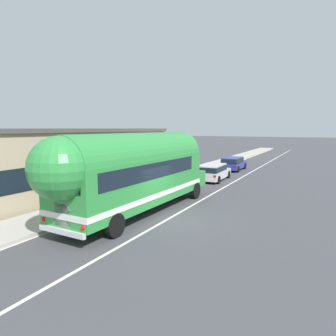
# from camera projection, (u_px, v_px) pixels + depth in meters

# --- Properties ---
(ground_plane) EXTENTS (300.00, 300.00, 0.00)m
(ground_plane) POSITION_uv_depth(u_px,v_px,m) (168.00, 219.00, 14.37)
(ground_plane) COLOR #424247
(lane_markings) EXTENTS (3.72, 80.00, 0.01)m
(lane_markings) POSITION_uv_depth(u_px,v_px,m) (216.00, 179.00, 25.64)
(lane_markings) COLOR silver
(lane_markings) RESTS_ON ground
(sidewalk_slab) EXTENTS (2.79, 90.00, 0.15)m
(sidewalk_slab) POSITION_uv_depth(u_px,v_px,m) (171.00, 179.00, 25.44)
(sidewalk_slab) COLOR #ADA89E
(sidewalk_slab) RESTS_ON ground
(roadside_building) EXTENTS (9.50, 19.11, 4.34)m
(roadside_building) POSITION_uv_depth(u_px,v_px,m) (46.00, 159.00, 21.52)
(roadside_building) COLOR tan
(roadside_building) RESTS_ON ground
(painted_bus) EXTENTS (2.83, 12.31, 4.12)m
(painted_bus) POSITION_uv_depth(u_px,v_px,m) (134.00, 170.00, 14.80)
(painted_bus) COLOR #2D8C3D
(painted_bus) RESTS_ON ground
(car_lead) EXTENTS (2.14, 4.59, 1.37)m
(car_lead) POSITION_uv_depth(u_px,v_px,m) (213.00, 171.00, 25.08)
(car_lead) COLOR silver
(car_lead) RESTS_ON ground
(car_second) EXTENTS (1.91, 4.40, 1.37)m
(car_second) POSITION_uv_depth(u_px,v_px,m) (233.00, 163.00, 31.14)
(car_second) COLOR navy
(car_second) RESTS_ON ground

